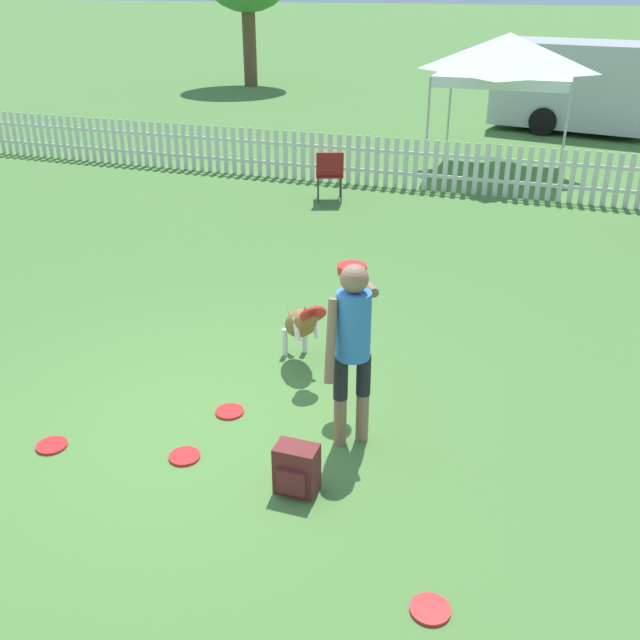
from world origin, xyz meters
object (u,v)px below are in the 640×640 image
(frisbee_near_dog, at_px, (52,446))
(frisbee_near_handler, at_px, (230,412))
(leaping_dog, at_px, (302,323))
(frisbee_midfield, at_px, (430,609))
(folding_chair_blue_left, at_px, (330,171))
(frisbee_far_scatter, at_px, (185,456))
(backpack_on_grass, at_px, (296,470))
(canopy_tent_main, at_px, (508,58))
(equipment_trailer, at_px, (578,84))
(handler_person, at_px, (352,333))

(frisbee_near_dog, bearing_deg, frisbee_near_handler, 38.80)
(leaping_dog, xyz_separation_m, frisbee_near_handler, (-0.32, -1.05, -0.46))
(leaping_dog, bearing_deg, frisbee_midfield, 87.03)
(frisbee_midfield, bearing_deg, leaping_dog, 124.30)
(frisbee_near_dog, height_order, folding_chair_blue_left, folding_chair_blue_left)
(frisbee_near_handler, height_order, folding_chair_blue_left, folding_chair_blue_left)
(frisbee_near_dog, xyz_separation_m, frisbee_far_scatter, (1.13, 0.23, 0.00))
(frisbee_midfield, relative_size, frisbee_far_scatter, 1.00)
(frisbee_near_dog, bearing_deg, backpack_on_grass, 3.61)
(frisbee_near_handler, relative_size, canopy_tent_main, 0.10)
(backpack_on_grass, distance_m, canopy_tent_main, 11.19)
(frisbee_midfield, xyz_separation_m, equipment_trailer, (0.49, 16.88, 1.13))
(canopy_tent_main, bearing_deg, equipment_trailer, 74.61)
(handler_person, distance_m, frisbee_near_handler, 1.52)
(handler_person, relative_size, equipment_trailer, 0.33)
(frisbee_near_handler, distance_m, canopy_tent_main, 10.49)
(leaping_dog, xyz_separation_m, folding_chair_blue_left, (-1.59, 5.73, 0.07))
(handler_person, height_order, frisbee_near_handler, handler_person)
(leaping_dog, xyz_separation_m, frisbee_near_dog, (-1.52, -2.01, -0.46))
(frisbee_far_scatter, bearing_deg, canopy_tent_main, 83.11)
(canopy_tent_main, distance_m, equipment_trailer, 5.34)
(leaping_dog, relative_size, equipment_trailer, 0.18)
(leaping_dog, bearing_deg, frisbee_far_scatter, 40.66)
(frisbee_far_scatter, distance_m, equipment_trailer, 16.24)
(backpack_on_grass, xyz_separation_m, folding_chair_blue_left, (-2.23, 7.61, 0.34))
(frisbee_far_scatter, distance_m, canopy_tent_main, 11.21)
(handler_person, height_order, canopy_tent_main, canopy_tent_main)
(frisbee_near_dog, height_order, backpack_on_grass, backpack_on_grass)
(frisbee_near_dog, relative_size, backpack_on_grass, 0.64)
(handler_person, height_order, frisbee_far_scatter, handler_person)
(equipment_trailer, bearing_deg, frisbee_near_handler, -88.40)
(leaping_dog, bearing_deg, folding_chair_blue_left, -111.74)
(handler_person, xyz_separation_m, frisbee_far_scatter, (-1.21, -0.71, -1.00))
(frisbee_midfield, xyz_separation_m, frisbee_far_scatter, (-2.22, 0.91, 0.00))
(equipment_trailer, bearing_deg, folding_chair_blue_left, -103.41)
(handler_person, height_order, backpack_on_grass, handler_person)
(folding_chair_blue_left, bearing_deg, frisbee_far_scatter, 78.83)
(folding_chair_blue_left, height_order, canopy_tent_main, canopy_tent_main)
(handler_person, height_order, folding_chair_blue_left, handler_person)
(leaping_dog, xyz_separation_m, equipment_trailer, (2.33, 14.19, 0.67))
(folding_chair_blue_left, relative_size, equipment_trailer, 0.19)
(frisbee_near_dog, bearing_deg, canopy_tent_main, 77.59)
(backpack_on_grass, relative_size, equipment_trailer, 0.08)
(canopy_tent_main, bearing_deg, folding_chair_blue_left, -126.62)
(frisbee_far_scatter, distance_m, folding_chair_blue_left, 7.63)
(frisbee_midfield, distance_m, canopy_tent_main, 12.06)
(frisbee_near_dog, bearing_deg, handler_person, 21.91)
(handler_person, xyz_separation_m, folding_chair_blue_left, (-2.42, 6.80, -0.47))
(leaping_dog, distance_m, folding_chair_blue_left, 5.95)
(folding_chair_blue_left, xyz_separation_m, equipment_trailer, (3.92, 8.46, 0.60))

